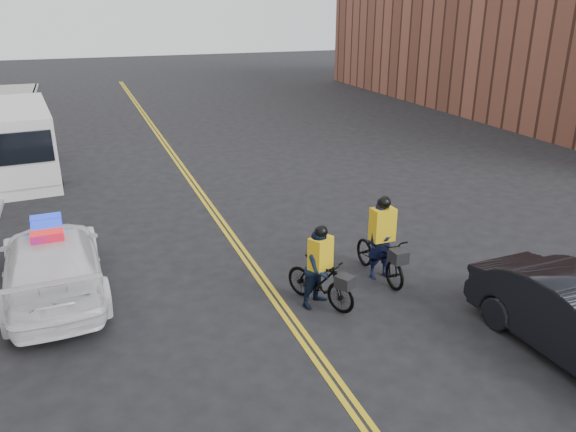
# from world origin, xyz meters

# --- Properties ---
(ground) EXTENTS (120.00, 120.00, 0.00)m
(ground) POSITION_xyz_m (0.00, 0.00, 0.00)
(ground) COLOR black
(ground) RESTS_ON ground
(center_line_left) EXTENTS (0.10, 60.00, 0.01)m
(center_line_left) POSITION_xyz_m (-0.08, 8.00, 0.01)
(center_line_left) COLOR gold
(center_line_left) RESTS_ON ground
(center_line_right) EXTENTS (0.10, 60.00, 0.01)m
(center_line_right) POSITION_xyz_m (0.08, 8.00, 0.01)
(center_line_right) COLOR gold
(center_line_right) RESTS_ON ground
(building_across) EXTENTS (12.00, 30.00, 11.00)m
(building_across) POSITION_xyz_m (22.00, 18.00, 5.50)
(building_across) COLOR brown
(building_across) RESTS_ON ground
(police_cruiser) EXTENTS (2.23, 4.99, 1.58)m
(police_cruiser) POSITION_xyz_m (-4.31, 3.41, 0.72)
(police_cruiser) COLOR white
(police_cruiser) RESTS_ON ground
(cargo_van) EXTENTS (2.69, 6.11, 2.49)m
(cargo_van) POSITION_xyz_m (-5.48, 12.91, 1.22)
(cargo_van) COLOR silver
(cargo_van) RESTS_ON ground
(cyclist_near) EXTENTS (0.75, 1.99, 1.93)m
(cyclist_near) POSITION_xyz_m (2.55, 1.65, 0.67)
(cyclist_near) COLOR black
(cyclist_near) RESTS_ON ground
(cyclist_far) EXTENTS (1.23, 1.76, 1.75)m
(cyclist_far) POSITION_xyz_m (0.79, 1.00, 0.69)
(cyclist_far) COLOR black
(cyclist_far) RESTS_ON ground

